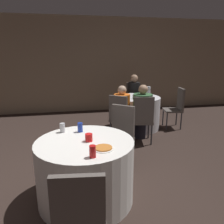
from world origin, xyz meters
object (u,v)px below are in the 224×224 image
object	(u,v)px
chair_far_southwest	(120,115)
person_orange_shirt	(123,112)
chair_near_northeast	(121,131)
table_near	(86,170)
soda_can_red	(93,151)
table_far	(137,113)
pizza_plate_near	(103,148)
chair_near_south	(80,217)
soda_can_blue	(80,127)
chair_far_north	(133,97)
person_black_shirt	(134,97)
chair_far_south	(143,116)
soda_can_silver	(62,128)
person_green_jacket	(142,112)
bottle_far	(148,92)
chair_far_east	(177,105)

from	to	relation	value
chair_far_southwest	person_orange_shirt	size ratio (longest dim) A/B	0.85
chair_near_northeast	person_orange_shirt	size ratio (longest dim) A/B	0.85
table_near	soda_can_red	bearing A→B (deg)	-83.42
table_far	pizza_plate_near	size ratio (longest dim) A/B	4.54
chair_near_south	chair_far_southwest	world-z (taller)	same
person_orange_shirt	soda_can_blue	world-z (taller)	person_orange_shirt
soda_can_red	chair_far_southwest	bearing A→B (deg)	70.18
table_far	chair_far_north	size ratio (longest dim) A/B	1.12
person_black_shirt	chair_far_south	bearing A→B (deg)	90.42
chair_near_south	soda_can_silver	distance (m)	1.37
table_far	chair_far_north	bearing A→B (deg)	78.76
chair_far_north	chair_near_northeast	bearing A→B (deg)	80.72
table_near	chair_far_south	world-z (taller)	chair_far_south
chair_near_northeast	pizza_plate_near	size ratio (longest dim) A/B	4.05
person_orange_shirt	soda_can_silver	world-z (taller)	person_orange_shirt
chair_far_southwest	soda_can_silver	distance (m)	1.74
person_green_jacket	person_orange_shirt	xyz separation A→B (m)	(-0.34, 0.17, -0.04)
chair_far_north	pizza_plate_near	bearing A→B (deg)	80.00
table_far	person_green_jacket	distance (m)	0.83
table_far	soda_can_blue	bearing A→B (deg)	-124.16
chair_far_north	soda_can_blue	world-z (taller)	chair_far_north
chair_far_north	bottle_far	world-z (taller)	bottle_far
soda_can_blue	chair_near_south	bearing A→B (deg)	-93.55
chair_far_southwest	chair_near_south	bearing A→B (deg)	-70.66
chair_far_north	person_orange_shirt	size ratio (longest dim) A/B	0.85
table_near	chair_far_north	distance (m)	3.75
person_orange_shirt	table_far	bearing A→B (deg)	90.00
chair_far_east	pizza_plate_near	world-z (taller)	chair_far_east
chair_near_northeast	person_green_jacket	size ratio (longest dim) A/B	0.82
chair_far_south	person_black_shirt	world-z (taller)	person_black_shirt
chair_far_north	person_black_shirt	bearing A→B (deg)	90.00
table_near	soda_can_silver	xyz separation A→B (m)	(-0.26, 0.35, 0.44)
soda_can_red	pizza_plate_near	bearing A→B (deg)	52.87
chair_far_south	chair_far_north	distance (m)	1.92
person_orange_shirt	person_green_jacket	bearing A→B (deg)	12.02
chair_far_east	pizza_plate_near	bearing A→B (deg)	148.52
table_far	chair_near_northeast	distance (m)	1.85
person_orange_shirt	soda_can_blue	distance (m)	1.80
chair_far_south	chair_far_southwest	world-z (taller)	same
person_black_shirt	soda_can_red	world-z (taller)	person_black_shirt
chair_far_north	bottle_far	distance (m)	1.17
table_near	soda_can_silver	world-z (taller)	soda_can_silver
pizza_plate_near	soda_can_red	world-z (taller)	soda_can_red
chair_far_southwest	person_black_shirt	xyz separation A→B (m)	(0.75, 1.52, 0.03)
chair_far_north	person_green_jacket	size ratio (longest dim) A/B	0.82
table_near	chair_near_northeast	bearing A→B (deg)	51.56
table_far	chair_near_south	xyz separation A→B (m)	(-1.52, -3.44, 0.18)
chair_far_south	soda_can_silver	xyz separation A→B (m)	(-1.49, -1.15, 0.26)
chair_far_southwest	person_black_shirt	bearing A→B (deg)	102.22
chair_near_south	chair_far_southwest	distance (m)	2.84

